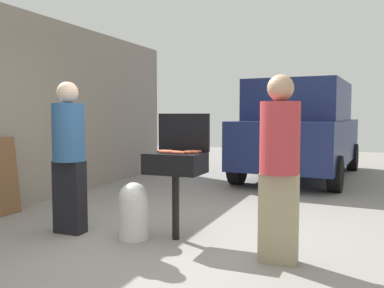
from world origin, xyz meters
name	(u,v)px	position (x,y,z in m)	size (l,w,h in m)	color
ground_plane	(170,242)	(0.00, 0.00, 0.00)	(24.00, 24.00, 0.00)	gray
house_wall_side	(29,109)	(-2.83, 1.00, 1.43)	(0.24, 8.00, 2.86)	gray
bbq_grill	(176,166)	(0.01, 0.13, 0.79)	(0.60, 0.44, 0.94)	black
grill_lid_open	(184,132)	(0.01, 0.35, 1.15)	(0.60, 0.05, 0.42)	black
hot_dog_0	(184,152)	(0.13, 0.09, 0.95)	(0.03, 0.03, 0.13)	#AD4228
hot_dog_1	(167,151)	(-0.12, 0.18, 0.95)	(0.03, 0.03, 0.13)	#B74C33
hot_dog_2	(165,152)	(-0.08, 0.04, 0.95)	(0.03, 0.03, 0.13)	#B74C33
hot_dog_3	(190,151)	(0.14, 0.21, 0.95)	(0.03, 0.03, 0.13)	#B74C33
hot_dog_4	(173,152)	(-0.01, 0.08, 0.95)	(0.03, 0.03, 0.13)	#C6593D
hot_dog_5	(193,152)	(0.19, 0.16, 0.95)	(0.03, 0.03, 0.13)	#C6593D
hot_dog_6	(174,152)	(-0.01, 0.13, 0.95)	(0.03, 0.03, 0.13)	#AD4228
hot_dog_7	(196,151)	(0.19, 0.25, 0.95)	(0.03, 0.03, 0.13)	#B74C33
hot_dog_8	(163,151)	(-0.15, 0.12, 0.95)	(0.03, 0.03, 0.13)	#C6593D
hot_dog_9	(178,153)	(0.08, 0.03, 0.95)	(0.03, 0.03, 0.13)	#C6593D
propane_tank	(134,210)	(-0.43, -0.03, 0.32)	(0.32, 0.32, 0.62)	silver
person_left	(69,152)	(-1.21, -0.10, 0.93)	(0.36, 0.36, 1.71)	black
person_right	(279,162)	(1.16, -0.15, 0.92)	(0.36, 0.36, 1.70)	gray
parked_minivan	(301,129)	(0.65, 5.17, 1.03)	(2.29, 4.53, 2.02)	navy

